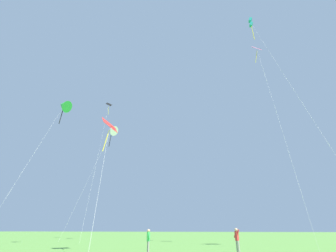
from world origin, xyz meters
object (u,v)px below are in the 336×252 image
object	(u,v)px
kite_red_high	(109,130)
kite_teal_box	(251,24)
kite_black_large	(108,112)
kite_white_distant	(112,130)
person_in_red_shirt	(237,238)
kite_pink_low	(258,56)
person_far_back	(148,239)
kite_green_small	(64,106)

from	to	relation	value
kite_red_high	kite_teal_box	distance (m)	26.53
kite_black_large	kite_white_distant	size ratio (longest dim) A/B	1.30
kite_red_high	person_in_red_shirt	distance (m)	13.62
kite_pink_low	kite_red_high	size ratio (longest dim) A/B	2.28
kite_pink_low	kite_black_large	size ratio (longest dim) A/B	0.95
person_in_red_shirt	kite_black_large	bearing A→B (deg)	141.69
kite_pink_low	kite_black_large	bearing A→B (deg)	157.19
person_in_red_shirt	person_far_back	bearing A→B (deg)	-162.16
kite_pink_low	kite_white_distant	distance (m)	28.23
kite_pink_low	person_far_back	bearing A→B (deg)	-145.33
person_far_back	kite_pink_low	bearing A→B (deg)	34.67
kite_black_large	kite_teal_box	xyz separation A→B (m)	(27.63, -11.10, 5.35)
person_in_red_shirt	person_far_back	world-z (taller)	person_in_red_shirt
kite_red_high	person_in_red_shirt	bearing A→B (deg)	20.29
kite_black_large	person_far_back	xyz separation A→B (m)	(15.86, -19.78, -22.44)
kite_green_small	person_far_back	distance (m)	21.73
kite_pink_low	kite_white_distant	bearing A→B (deg)	157.37
kite_green_small	kite_white_distant	size ratio (longest dim) A/B	0.89
kite_teal_box	kite_pink_low	bearing A→B (deg)	-88.17
kite_black_large	kite_white_distant	distance (m)	4.98
kite_black_large	person_far_back	distance (m)	33.86
kite_black_large	kite_green_small	bearing A→B (deg)	-82.96
person_in_red_shirt	kite_white_distant	bearing A→B (deg)	140.73
kite_pink_low	kite_black_large	xyz separation A→B (m)	(-27.64, 11.63, 0.84)
kite_black_large	kite_red_high	distance (m)	28.32
kite_pink_low	person_in_red_shirt	world-z (taller)	kite_pink_low
kite_white_distant	person_far_back	bearing A→B (deg)	-53.41
kite_black_large	kite_teal_box	bearing A→B (deg)	-21.89
kite_white_distant	kite_teal_box	xyz separation A→B (m)	(25.82, -10.24, 9.90)
person_in_red_shirt	kite_teal_box	bearing A→B (deg)	51.43
kite_pink_low	kite_green_small	world-z (taller)	kite_pink_low
kite_pink_low	person_far_back	world-z (taller)	kite_pink_low
kite_red_high	kite_teal_box	world-z (taller)	kite_teal_box
kite_white_distant	kite_teal_box	size ratio (longest dim) A/B	0.67
kite_teal_box	person_in_red_shirt	distance (m)	28.99
kite_green_small	kite_white_distant	xyz separation A→B (m)	(-0.01, 13.92, 2.06)
kite_teal_box	person_in_red_shirt	size ratio (longest dim) A/B	17.00
kite_black_large	kite_white_distant	world-z (taller)	kite_black_large
kite_pink_low	kite_teal_box	bearing A→B (deg)	91.83
kite_white_distant	person_far_back	xyz separation A→B (m)	(14.05, -18.92, -17.89)
kite_white_distant	person_far_back	world-z (taller)	kite_white_distant
kite_green_small	kite_teal_box	bearing A→B (deg)	8.13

